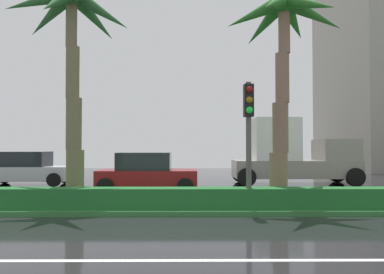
{
  "coord_description": "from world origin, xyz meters",
  "views": [
    {
      "loc": [
        3.87,
        -4.51,
        1.97
      ],
      "look_at": [
        3.98,
        12.54,
        2.42
      ],
      "focal_mm": 34.97,
      "sensor_mm": 36.0,
      "label": 1
    }
  ],
  "objects_px": {
    "traffic_signal_median_right": "(249,121)",
    "box_truck_lead": "(293,155)",
    "palm_tree_centre": "(283,39)",
    "palm_tree_centre_left": "(72,31)",
    "car_in_traffic_third": "(147,173)",
    "car_in_traffic_second": "(27,169)"
  },
  "relations": [
    {
      "from": "palm_tree_centre",
      "to": "car_in_traffic_third",
      "type": "xyz_separation_m",
      "value": [
        -4.96,
        4.24,
        -4.67
      ]
    },
    {
      "from": "car_in_traffic_third",
      "to": "car_in_traffic_second",
      "type": "bearing_deg",
      "value": 155.3
    },
    {
      "from": "car_in_traffic_second",
      "to": "palm_tree_centre",
      "type": "bearing_deg",
      "value": -32.26
    },
    {
      "from": "traffic_signal_median_right",
      "to": "car_in_traffic_second",
      "type": "xyz_separation_m",
      "value": [
        -10.14,
        8.37,
        -1.9
      ]
    },
    {
      "from": "traffic_signal_median_right",
      "to": "box_truck_lead",
      "type": "distance_m",
      "value": 9.52
    },
    {
      "from": "palm_tree_centre",
      "to": "car_in_traffic_third",
      "type": "relative_size",
      "value": 1.64
    },
    {
      "from": "palm_tree_centre",
      "to": "traffic_signal_median_right",
      "type": "distance_m",
      "value": 3.28
    },
    {
      "from": "traffic_signal_median_right",
      "to": "palm_tree_centre_left",
      "type": "bearing_deg",
      "value": 166.26
    },
    {
      "from": "palm_tree_centre",
      "to": "box_truck_lead",
      "type": "bearing_deg",
      "value": 72.53
    },
    {
      "from": "traffic_signal_median_right",
      "to": "car_in_traffic_second",
      "type": "distance_m",
      "value": 13.28
    },
    {
      "from": "traffic_signal_median_right",
      "to": "car_in_traffic_third",
      "type": "height_order",
      "value": "traffic_signal_median_right"
    },
    {
      "from": "traffic_signal_median_right",
      "to": "car_in_traffic_third",
      "type": "xyz_separation_m",
      "value": [
        -3.63,
        5.37,
        -1.9
      ]
    },
    {
      "from": "box_truck_lead",
      "to": "palm_tree_centre",
      "type": "bearing_deg",
      "value": -107.47
    },
    {
      "from": "car_in_traffic_third",
      "to": "palm_tree_centre_left",
      "type": "bearing_deg",
      "value": -117.29
    },
    {
      "from": "car_in_traffic_third",
      "to": "box_truck_lead",
      "type": "height_order",
      "value": "box_truck_lead"
    },
    {
      "from": "palm_tree_centre_left",
      "to": "palm_tree_centre",
      "type": "relative_size",
      "value": 1.05
    },
    {
      "from": "palm_tree_centre_left",
      "to": "palm_tree_centre",
      "type": "bearing_deg",
      "value": -2.12
    },
    {
      "from": "traffic_signal_median_right",
      "to": "box_truck_lead",
      "type": "xyz_separation_m",
      "value": [
        3.71,
        8.68,
        -1.18
      ]
    },
    {
      "from": "palm_tree_centre",
      "to": "traffic_signal_median_right",
      "type": "bearing_deg",
      "value": -139.72
    },
    {
      "from": "palm_tree_centre",
      "to": "box_truck_lead",
      "type": "xyz_separation_m",
      "value": [
        2.38,
        7.55,
        -3.95
      ]
    },
    {
      "from": "traffic_signal_median_right",
      "to": "box_truck_lead",
      "type": "height_order",
      "value": "traffic_signal_median_right"
    },
    {
      "from": "car_in_traffic_third",
      "to": "box_truck_lead",
      "type": "bearing_deg",
      "value": 24.28
    }
  ]
}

